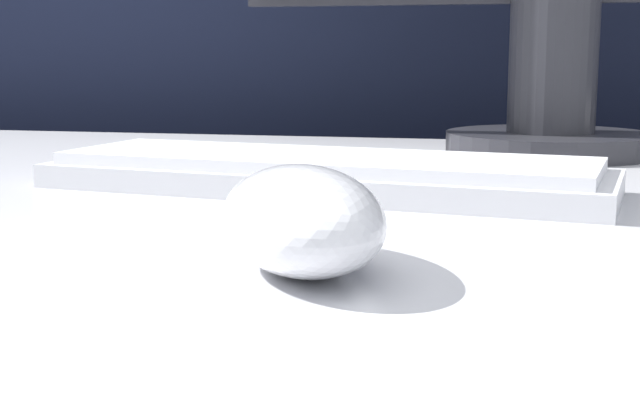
{
  "coord_description": "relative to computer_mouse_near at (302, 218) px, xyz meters",
  "views": [
    {
      "loc": [
        0.15,
        -0.48,
        0.8
      ],
      "look_at": [
        0.06,
        -0.09,
        0.73
      ],
      "focal_mm": 50.0,
      "sensor_mm": 36.0,
      "label": 1
    }
  ],
  "objects": [
    {
      "name": "partition_panel",
      "position": [
        -0.06,
        0.73,
        -0.03
      ],
      "size": [
        5.0,
        0.03,
        1.4
      ],
      "color": "black",
      "rests_on": "ground_plane"
    },
    {
      "name": "computer_mouse_near",
      "position": [
        0.0,
        0.0,
        0.0
      ],
      "size": [
        0.11,
        0.13,
        0.04
      ],
      "rotation": [
        0.0,
        0.0,
        0.42
      ],
      "color": "silver",
      "rests_on": "desk"
    },
    {
      "name": "keyboard",
      "position": [
        -0.04,
        0.22,
        -0.01
      ],
      "size": [
        0.39,
        0.18,
        0.02
      ],
      "rotation": [
        0.0,
        0.0,
        -0.15
      ],
      "color": "silver",
      "rests_on": "desk"
    }
  ]
}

